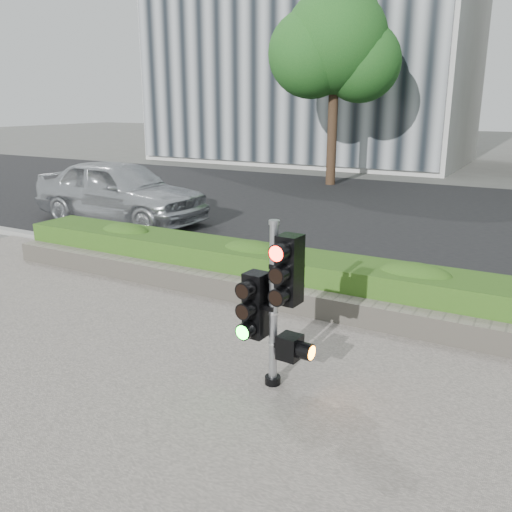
% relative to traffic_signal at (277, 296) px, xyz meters
% --- Properties ---
extents(ground, '(120.00, 120.00, 0.00)m').
position_rel_traffic_signal_xyz_m(ground, '(-0.65, 0.19, -1.07)').
color(ground, '#51514C').
rests_on(ground, ground).
extents(sidewalk, '(16.00, 11.00, 0.03)m').
position_rel_traffic_signal_xyz_m(sidewalk, '(-0.65, -2.31, -1.05)').
color(sidewalk, '#9E9389').
rests_on(sidewalk, ground).
extents(road, '(60.00, 13.00, 0.02)m').
position_rel_traffic_signal_xyz_m(road, '(-0.65, 10.19, -1.06)').
color(road, black).
rests_on(road, ground).
extents(curb, '(60.00, 0.25, 0.12)m').
position_rel_traffic_signal_xyz_m(curb, '(-0.65, 3.34, -1.01)').
color(curb, gray).
rests_on(curb, ground).
extents(stone_wall, '(12.00, 0.32, 0.34)m').
position_rel_traffic_signal_xyz_m(stone_wall, '(-0.65, 2.09, -0.87)').
color(stone_wall, gray).
rests_on(stone_wall, sidewalk).
extents(hedge, '(12.00, 1.00, 0.68)m').
position_rel_traffic_signal_xyz_m(hedge, '(-0.65, 2.74, -0.70)').
color(hedge, '#5E8F2C').
rests_on(hedge, sidewalk).
extents(building_left, '(16.00, 9.00, 15.00)m').
position_rel_traffic_signal_xyz_m(building_left, '(-9.65, 23.19, 6.43)').
color(building_left, '#B7B7B2').
rests_on(building_left, ground).
extents(tree_left, '(4.61, 4.03, 7.34)m').
position_rel_traffic_signal_xyz_m(tree_left, '(-5.17, 14.75, 3.98)').
color(tree_left, black).
rests_on(tree_left, ground).
extents(traffic_signal, '(0.66, 0.49, 1.87)m').
position_rel_traffic_signal_xyz_m(traffic_signal, '(0.00, 0.00, 0.00)').
color(traffic_signal, black).
rests_on(traffic_signal, sidewalk).
extents(car_silver, '(4.88, 2.06, 1.65)m').
position_rel_traffic_signal_xyz_m(car_silver, '(-7.47, 5.66, -0.22)').
color(car_silver, '#B9BCC1').
rests_on(car_silver, road).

